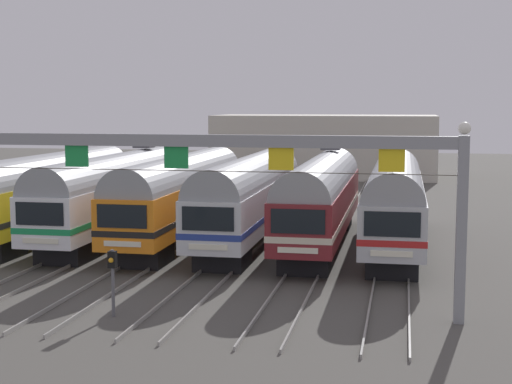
{
  "coord_description": "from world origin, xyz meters",
  "views": [
    {
      "loc": [
        10.09,
        -40.21,
        7.59
      ],
      "look_at": [
        1.72,
        2.85,
        2.49
      ],
      "focal_mm": 53.64,
      "sensor_mm": 36.0,
      "label": 1
    }
  ],
  "objects_px": {
    "commuter_train_orange": "(181,193)",
    "yard_signal_mast": "(112,270)",
    "commuter_train_silver": "(250,194)",
    "commuter_train_maroon": "(321,196)",
    "commuter_train_stainless": "(395,198)",
    "commuter_train_white": "(115,191)",
    "catenary_gantry": "(126,165)",
    "commuter_train_yellow": "(50,190)"
  },
  "relations": [
    {
      "from": "commuter_train_orange",
      "to": "catenary_gantry",
      "type": "height_order",
      "value": "catenary_gantry"
    },
    {
      "from": "commuter_train_white",
      "to": "catenary_gantry",
      "type": "bearing_deg",
      "value": -66.74
    },
    {
      "from": "commuter_train_white",
      "to": "commuter_train_maroon",
      "type": "relative_size",
      "value": 1.0
    },
    {
      "from": "commuter_train_silver",
      "to": "yard_signal_mast",
      "type": "distance_m",
      "value": 15.2
    },
    {
      "from": "commuter_train_stainless",
      "to": "commuter_train_orange",
      "type": "bearing_deg",
      "value": 180.0
    },
    {
      "from": "yard_signal_mast",
      "to": "commuter_train_maroon",
      "type": "bearing_deg",
      "value": 68.91
    },
    {
      "from": "yard_signal_mast",
      "to": "commuter_train_silver",
      "type": "bearing_deg",
      "value": 82.67
    },
    {
      "from": "commuter_train_yellow",
      "to": "commuter_train_silver",
      "type": "relative_size",
      "value": 1.0
    },
    {
      "from": "commuter_train_silver",
      "to": "commuter_train_stainless",
      "type": "relative_size",
      "value": 1.0
    },
    {
      "from": "commuter_train_maroon",
      "to": "commuter_train_stainless",
      "type": "xyz_separation_m",
      "value": [
        3.87,
        -0.0,
        -0.0
      ]
    },
    {
      "from": "commuter_train_orange",
      "to": "yard_signal_mast",
      "type": "bearing_deg",
      "value": -82.67
    },
    {
      "from": "commuter_train_yellow",
      "to": "yard_signal_mast",
      "type": "bearing_deg",
      "value": -57.26
    },
    {
      "from": "commuter_train_stainless",
      "to": "commuter_train_maroon",
      "type": "bearing_deg",
      "value": 179.94
    },
    {
      "from": "commuter_train_silver",
      "to": "commuter_train_yellow",
      "type": "bearing_deg",
      "value": 180.0
    },
    {
      "from": "commuter_train_yellow",
      "to": "commuter_train_white",
      "type": "relative_size",
      "value": 1.0
    },
    {
      "from": "catenary_gantry",
      "to": "yard_signal_mast",
      "type": "distance_m",
      "value": 3.93
    },
    {
      "from": "commuter_train_orange",
      "to": "commuter_train_stainless",
      "type": "height_order",
      "value": "same"
    },
    {
      "from": "commuter_train_yellow",
      "to": "commuter_train_orange",
      "type": "relative_size",
      "value": 1.0
    },
    {
      "from": "yard_signal_mast",
      "to": "commuter_train_yellow",
      "type": "bearing_deg",
      "value": 122.74
    },
    {
      "from": "commuter_train_maroon",
      "to": "catenary_gantry",
      "type": "bearing_deg",
      "value": -113.26
    },
    {
      "from": "commuter_train_yellow",
      "to": "commuter_train_stainless",
      "type": "bearing_deg",
      "value": 0.0
    },
    {
      "from": "commuter_train_stainless",
      "to": "yard_signal_mast",
      "type": "height_order",
      "value": "commuter_train_stainless"
    },
    {
      "from": "commuter_train_stainless",
      "to": "catenary_gantry",
      "type": "height_order",
      "value": "catenary_gantry"
    },
    {
      "from": "commuter_train_orange",
      "to": "yard_signal_mast",
      "type": "relative_size",
      "value": 7.43
    },
    {
      "from": "commuter_train_yellow",
      "to": "yard_signal_mast",
      "type": "distance_m",
      "value": 17.91
    },
    {
      "from": "commuter_train_orange",
      "to": "commuter_train_white",
      "type": "bearing_deg",
      "value": 179.94
    },
    {
      "from": "commuter_train_white",
      "to": "commuter_train_maroon",
      "type": "xyz_separation_m",
      "value": [
        11.61,
        0.0,
        0.0
      ]
    },
    {
      "from": "commuter_train_white",
      "to": "catenary_gantry",
      "type": "distance_m",
      "value": 14.93
    },
    {
      "from": "commuter_train_white",
      "to": "commuter_train_maroon",
      "type": "height_order",
      "value": "same"
    },
    {
      "from": "commuter_train_stainless",
      "to": "catenary_gantry",
      "type": "bearing_deg",
      "value": -125.63
    },
    {
      "from": "commuter_train_white",
      "to": "commuter_train_maroon",
      "type": "bearing_deg",
      "value": 0.0
    },
    {
      "from": "commuter_train_silver",
      "to": "catenary_gantry",
      "type": "bearing_deg",
      "value": -98.16
    },
    {
      "from": "catenary_gantry",
      "to": "commuter_train_stainless",
      "type": "bearing_deg",
      "value": 54.37
    },
    {
      "from": "commuter_train_maroon",
      "to": "commuter_train_stainless",
      "type": "height_order",
      "value": "commuter_train_maroon"
    },
    {
      "from": "catenary_gantry",
      "to": "commuter_train_orange",
      "type": "bearing_deg",
      "value": 98.16
    },
    {
      "from": "commuter_train_white",
      "to": "commuter_train_stainless",
      "type": "distance_m",
      "value": 15.48
    },
    {
      "from": "commuter_train_yellow",
      "to": "commuter_train_silver",
      "type": "xyz_separation_m",
      "value": [
        11.61,
        0.0,
        0.0
      ]
    },
    {
      "from": "commuter_train_white",
      "to": "yard_signal_mast",
      "type": "xyz_separation_m",
      "value": [
        5.8,
        -15.05,
        -0.98
      ]
    },
    {
      "from": "yard_signal_mast",
      "to": "commuter_train_orange",
      "type": "bearing_deg",
      "value": 97.33
    },
    {
      "from": "commuter_train_stainless",
      "to": "catenary_gantry",
      "type": "distance_m",
      "value": 16.81
    },
    {
      "from": "commuter_train_orange",
      "to": "catenary_gantry",
      "type": "bearing_deg",
      "value": -81.84
    },
    {
      "from": "commuter_train_stainless",
      "to": "commuter_train_yellow",
      "type": "bearing_deg",
      "value": 180.0
    }
  ]
}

